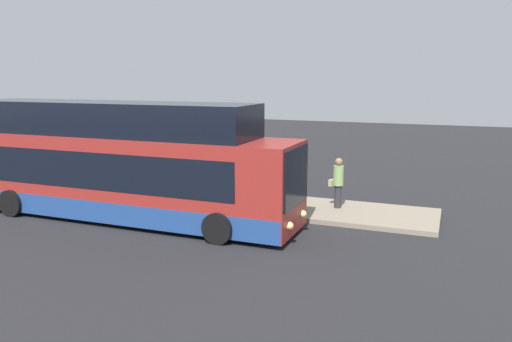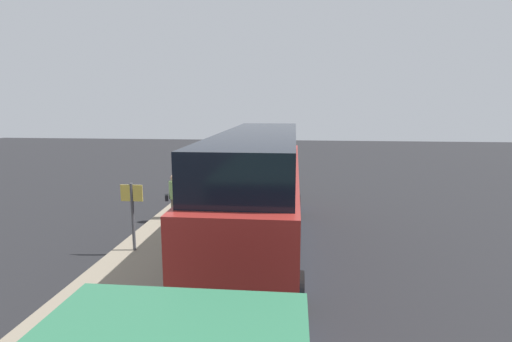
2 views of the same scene
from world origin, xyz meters
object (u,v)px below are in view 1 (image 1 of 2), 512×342
at_px(passenger_waiting, 338,181).
at_px(sign_post, 164,155).
at_px(passenger_boarding, 242,172).
at_px(suitcase, 229,191).
at_px(bus_lead, 119,168).
at_px(passenger_with_bags, 231,183).

relative_size(passenger_waiting, sign_post, 0.82).
distance_m(passenger_boarding, suitcase, 0.93).
relative_size(bus_lead, suitcase, 15.08).
distance_m(passenger_waiting, passenger_with_bags, 3.84).
distance_m(passenger_waiting, suitcase, 4.29).
bearing_deg(passenger_with_bags, sign_post, -111.78).
height_order(passenger_with_bags, sign_post, sign_post).
bearing_deg(passenger_with_bags, suitcase, -147.82).
bearing_deg(bus_lead, passenger_boarding, 52.37).
relative_size(passenger_boarding, passenger_waiting, 1.01).
bearing_deg(passenger_boarding, suitcase, -145.82).
bearing_deg(sign_post, passenger_waiting, -3.71).
relative_size(bus_lead, sign_post, 5.65).
distance_m(suitcase, sign_post, 3.55).
relative_size(passenger_boarding, suitcase, 2.22).
bearing_deg(passenger_waiting, suitcase, 120.80).
relative_size(passenger_with_bags, suitcase, 1.98).
height_order(passenger_boarding, passenger_with_bags, passenger_boarding).
relative_size(passenger_boarding, sign_post, 0.83).
distance_m(bus_lead, suitcase, 4.39).
xyz_separation_m(bus_lead, suitcase, (2.56, 3.32, -1.30)).
height_order(bus_lead, passenger_with_bags, bus_lead).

